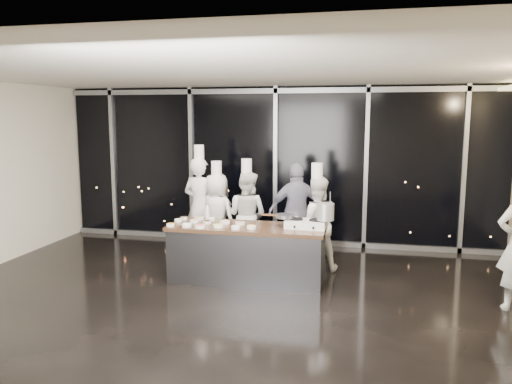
# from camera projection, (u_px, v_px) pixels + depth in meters

# --- Properties ---
(ground) EXTENTS (9.00, 9.00, 0.00)m
(ground) POSITION_uv_depth(u_px,v_px,m) (232.00, 301.00, 7.09)
(ground) COLOR black
(ground) RESTS_ON ground
(room_shell) EXTENTS (9.02, 7.02, 3.21)m
(room_shell) POSITION_uv_depth(u_px,v_px,m) (244.00, 143.00, 6.71)
(room_shell) COLOR beige
(room_shell) RESTS_ON ground
(window_wall) EXTENTS (8.90, 0.11, 3.20)m
(window_wall) POSITION_uv_depth(u_px,v_px,m) (276.00, 166.00, 10.16)
(window_wall) COLOR black
(window_wall) RESTS_ON ground
(demo_counter) EXTENTS (2.46, 0.86, 0.90)m
(demo_counter) POSITION_uv_depth(u_px,v_px,m) (247.00, 253.00, 7.89)
(demo_counter) COLOR #35353A
(demo_counter) RESTS_ON ground
(stove) EXTENTS (0.63, 0.42, 0.14)m
(stove) POSITION_uv_depth(u_px,v_px,m) (306.00, 224.00, 7.67)
(stove) COLOR silver
(stove) RESTS_ON demo_counter
(frying_pan) EXTENTS (0.53, 0.31, 0.05)m
(frying_pan) POSITION_uv_depth(u_px,v_px,m) (284.00, 216.00, 7.75)
(frying_pan) COLOR gray
(frying_pan) RESTS_ON stove
(stock_pot) EXTENTS (0.27, 0.27, 0.26)m
(stock_pot) POSITION_uv_depth(u_px,v_px,m) (326.00, 212.00, 7.54)
(stock_pot) COLOR #B1B1B4
(stock_pot) RESTS_ON stove
(prep_bowls) EXTENTS (1.41, 0.75, 0.05)m
(prep_bowls) POSITION_uv_depth(u_px,v_px,m) (209.00, 223.00, 7.90)
(prep_bowls) COLOR white
(prep_bowls) RESTS_ON demo_counter
(squeeze_bottle) EXTENTS (0.07, 0.07, 0.25)m
(squeeze_bottle) POSITION_uv_depth(u_px,v_px,m) (207.00, 212.00, 8.29)
(squeeze_bottle) COLOR silver
(squeeze_bottle) RESTS_ON demo_counter
(chef_far_left) EXTENTS (0.77, 0.60, 2.08)m
(chef_far_left) POSITION_uv_depth(u_px,v_px,m) (200.00, 205.00, 9.36)
(chef_far_left) COLOR silver
(chef_far_left) RESTS_ON ground
(chef_left) EXTENTS (0.90, 0.76, 1.79)m
(chef_left) POSITION_uv_depth(u_px,v_px,m) (217.00, 214.00, 9.25)
(chef_left) COLOR silver
(chef_left) RESTS_ON ground
(chef_center) EXTENTS (0.92, 0.80, 1.85)m
(chef_center) POSITION_uv_depth(u_px,v_px,m) (247.00, 215.00, 9.10)
(chef_center) COLOR silver
(chef_center) RESTS_ON ground
(guest) EXTENTS (1.12, 0.73, 1.78)m
(guest) POSITION_uv_depth(u_px,v_px,m) (297.00, 212.00, 9.00)
(guest) COLOR #17163E
(guest) RESTS_ON ground
(chef_right) EXTENTS (0.90, 0.77, 1.83)m
(chef_right) POSITION_uv_depth(u_px,v_px,m) (316.00, 223.00, 8.43)
(chef_right) COLOR silver
(chef_right) RESTS_ON ground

